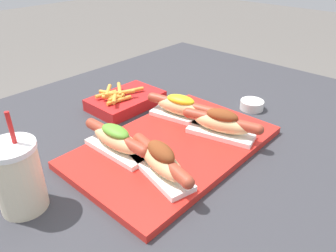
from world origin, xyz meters
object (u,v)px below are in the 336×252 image
(hot_dog_1, at_px, (221,123))
(sauce_bowl, at_px, (252,104))
(serving_tray, at_px, (174,146))
(drink_cup, at_px, (18,177))
(hot_dog_3, at_px, (180,107))
(hot_dog_2, at_px, (116,140))
(fries_basket, at_px, (125,100))
(hot_dog_0, at_px, (161,161))

(hot_dog_1, height_order, sauce_bowl, hot_dog_1)
(serving_tray, bearing_deg, drink_cup, 166.63)
(hot_dog_3, bearing_deg, serving_tray, -146.00)
(hot_dog_2, height_order, drink_cup, drink_cup)
(drink_cup, relative_size, fries_basket, 0.93)
(hot_dog_0, height_order, hot_dog_1, hot_dog_0)
(hot_dog_3, xyz_separation_m, sauce_bowl, (0.21, -0.10, -0.04))
(hot_dog_1, relative_size, hot_dog_3, 0.99)
(hot_dog_2, distance_m, drink_cup, 0.22)
(sauce_bowl, bearing_deg, hot_dog_0, -175.63)
(hot_dog_2, bearing_deg, fries_basket, 44.89)
(hot_dog_0, xyz_separation_m, drink_cup, (-0.23, 0.14, 0.02))
(hot_dog_0, distance_m, fries_basket, 0.38)
(hot_dog_3, relative_size, drink_cup, 1.03)
(hot_dog_1, distance_m, sauce_bowl, 0.22)
(serving_tray, distance_m, hot_dog_1, 0.13)
(hot_dog_0, height_order, hot_dog_2, hot_dog_0)
(serving_tray, relative_size, hot_dog_3, 2.40)
(hot_dog_3, distance_m, sauce_bowl, 0.24)
(hot_dog_1, bearing_deg, drink_cup, 162.32)
(sauce_bowl, height_order, drink_cup, drink_cup)
(serving_tray, bearing_deg, sauce_bowl, -4.82)
(serving_tray, bearing_deg, hot_dog_1, -29.94)
(hot_dog_1, height_order, drink_cup, drink_cup)
(hot_dog_1, xyz_separation_m, sauce_bowl, (0.22, 0.03, -0.04))
(sauce_bowl, relative_size, drink_cup, 0.35)
(hot_dog_3, height_order, sauce_bowl, hot_dog_3)
(hot_dog_2, relative_size, sauce_bowl, 3.00)
(hot_dog_0, distance_m, hot_dog_2, 0.13)
(serving_tray, xyz_separation_m, hot_dog_1, (0.11, -0.06, 0.04))
(sauce_bowl, bearing_deg, drink_cup, 170.75)
(hot_dog_0, xyz_separation_m, sauce_bowl, (0.43, 0.03, -0.04))
(hot_dog_2, relative_size, fries_basket, 0.97)
(serving_tray, height_order, hot_dog_0, hot_dog_0)
(fries_basket, bearing_deg, hot_dog_0, -119.80)
(serving_tray, relative_size, hot_dog_1, 2.43)
(serving_tray, height_order, sauce_bowl, sauce_bowl)
(hot_dog_1, distance_m, drink_cup, 0.47)
(serving_tray, xyz_separation_m, hot_dog_3, (0.11, 0.07, 0.04))
(serving_tray, relative_size, fries_basket, 2.28)
(drink_cup, height_order, fries_basket, drink_cup)
(hot_dog_1, bearing_deg, fries_basket, 94.76)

